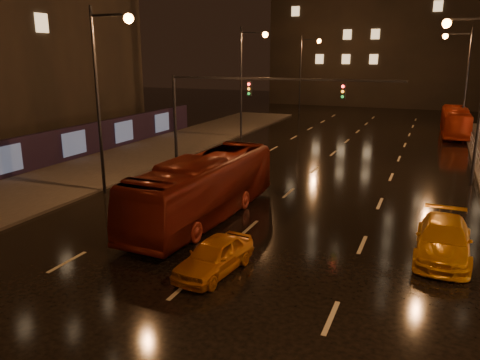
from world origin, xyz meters
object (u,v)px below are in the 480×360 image
object	(u,v)px
bus_curb	(455,122)
taxi_near	(214,256)
bus_red	(204,188)
taxi_far	(443,240)

from	to	relation	value
bus_curb	taxi_near	world-z (taller)	bus_curb
taxi_near	bus_red	bearing A→B (deg)	127.56
bus_curb	taxi_far	world-z (taller)	bus_curb
taxi_near	taxi_far	distance (m)	8.81
taxi_near	bus_curb	bearing A→B (deg)	83.60
bus_red	bus_curb	xyz separation A→B (m)	(11.47, 30.70, -0.16)
bus_red	taxi_near	distance (m)	5.90
bus_red	taxi_near	size ratio (longest dim) A/B	2.90
bus_red	taxi_far	world-z (taller)	bus_red
bus_red	taxi_far	distance (m)	10.51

